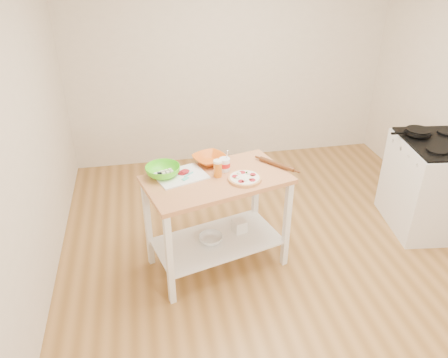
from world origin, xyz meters
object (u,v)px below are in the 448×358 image
object	(u,v)px
spatula	(187,176)
shelf_bin	(239,226)
pizza	(245,178)
yogurt_tub	(225,164)
orange_bowl	(210,159)
rolling_pin	(277,164)
prep_island	(217,203)
beer_pint	(218,168)
gas_stove	(431,185)
shelf_glass_bowl	(211,239)
green_bowl	(163,171)
knife	(169,172)
cutting_board	(180,175)
skillet	(417,132)

from	to	relation	value
spatula	shelf_bin	world-z (taller)	spatula
pizza	yogurt_tub	size ratio (longest dim) A/B	1.39
orange_bowl	rolling_pin	xyz separation A→B (m)	(0.56, -0.18, -0.01)
prep_island	beer_pint	distance (m)	0.33
gas_stove	spatula	bearing A→B (deg)	-168.99
prep_island	spatula	xyz separation A→B (m)	(-0.24, 0.04, 0.27)
shelf_glass_bowl	green_bowl	bearing A→B (deg)	159.75
prep_island	orange_bowl	world-z (taller)	orange_bowl
knife	shelf_bin	bearing A→B (deg)	-1.89
shelf_glass_bowl	cutting_board	bearing A→B (deg)	156.25
gas_stove	beer_pint	world-z (taller)	gas_stove
cutting_board	knife	distance (m)	0.10
prep_island	shelf_bin	world-z (taller)	prep_island
gas_stove	spatula	world-z (taller)	gas_stove
orange_bowl	shelf_glass_bowl	size ratio (longest dim) A/B	1.30
knife	beer_pint	bearing A→B (deg)	-14.25
prep_island	orange_bowl	xyz separation A→B (m)	(-0.01, 0.28, 0.29)
shelf_bin	spatula	bearing A→B (deg)	-172.89
yogurt_tub	rolling_pin	bearing A→B (deg)	-2.37
skillet	pizza	size ratio (longest dim) A/B	1.48
gas_stove	cutting_board	bearing A→B (deg)	-170.02
pizza	prep_island	bearing A→B (deg)	159.60
spatula	gas_stove	bearing A→B (deg)	-36.87
gas_stove	yogurt_tub	xyz separation A→B (m)	(-2.11, -0.09, 0.48)
orange_bowl	rolling_pin	distance (m)	0.58
gas_stove	shelf_bin	distance (m)	1.99
pizza	beer_pint	bearing A→B (deg)	152.87
skillet	knife	bearing A→B (deg)	-172.25
knife	prep_island	bearing A→B (deg)	-17.99
knife	yogurt_tub	distance (m)	0.47
gas_stove	knife	bearing A→B (deg)	-171.26
cutting_board	rolling_pin	xyz separation A→B (m)	(0.84, 0.01, 0.01)
green_bowl	knife	bearing A→B (deg)	19.10
prep_island	cutting_board	size ratio (longest dim) A/B	2.74
shelf_bin	prep_island	bearing A→B (deg)	-156.16
yogurt_tub	rolling_pin	world-z (taller)	yogurt_tub
prep_island	gas_stove	size ratio (longest dim) A/B	1.17
gas_stove	beer_pint	bearing A→B (deg)	-168.11
gas_stove	green_bowl	xyz separation A→B (m)	(-2.63, -0.08, 0.47)
pizza	yogurt_tub	bearing A→B (deg)	122.92
pizza	yogurt_tub	distance (m)	0.24
gas_stove	shelf_glass_bowl	world-z (taller)	gas_stove
skillet	cutting_board	distance (m)	2.37
rolling_pin	orange_bowl	bearing A→B (deg)	162.07
prep_island	yogurt_tub	world-z (taller)	yogurt_tub
orange_bowl	rolling_pin	bearing A→B (deg)	-17.93
knife	green_bowl	bearing A→B (deg)	-159.42
shelf_glass_bowl	shelf_bin	world-z (taller)	shelf_bin
green_bowl	beer_pint	xyz separation A→B (m)	(0.44, -0.09, 0.03)
prep_island	cutting_board	xyz separation A→B (m)	(-0.29, 0.08, 0.26)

